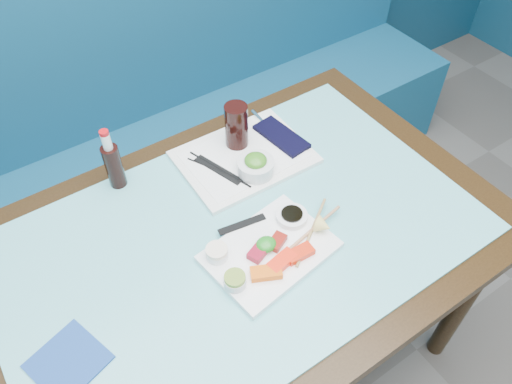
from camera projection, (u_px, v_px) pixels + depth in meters
booth_bench at (131, 155)px, 2.04m from camera, size 3.00×0.56×1.17m
dining_table at (240, 255)px, 1.36m from camera, size 1.40×0.90×0.75m
glass_top at (239, 236)px, 1.30m from camera, size 1.22×0.76×0.01m
sashimi_plate at (270, 251)px, 1.25m from camera, size 0.34×0.26×0.02m
salmon_left at (266, 273)px, 1.19m from camera, size 0.08×0.07×0.02m
salmon_mid at (282, 261)px, 1.21m from camera, size 0.08×0.05×0.02m
salmon_right at (299, 253)px, 1.23m from camera, size 0.07×0.04×0.02m
tuna_left at (259, 252)px, 1.23m from camera, size 0.07×0.05×0.02m
tuna_right at (277, 242)px, 1.25m from camera, size 0.06×0.05×0.02m
seaweed_garnish at (266, 244)px, 1.24m from camera, size 0.07×0.06×0.03m
ramekin_wasabi at (235, 281)px, 1.17m from camera, size 0.06×0.06×0.02m
wasabi_fill at (235, 278)px, 1.16m from camera, size 0.06×0.06×0.01m
ramekin_ginger at (217, 254)px, 1.22m from camera, size 0.07×0.07×0.02m
ginger_fill at (217, 250)px, 1.21m from camera, size 0.06×0.06×0.01m
soy_dish at (292, 216)px, 1.30m from camera, size 0.11×0.11×0.02m
soy_fill at (292, 214)px, 1.30m from camera, size 0.07×0.07×0.01m
lemon_wedge at (324, 226)px, 1.26m from camera, size 0.06×0.05×0.05m
chopstick_sleeve at (242, 224)px, 1.29m from camera, size 0.13×0.04×0.00m
wooden_chopstick_a at (308, 233)px, 1.27m from camera, size 0.24×0.06×0.01m
wooden_chopstick_b at (312, 231)px, 1.28m from camera, size 0.20×0.14×0.01m
serving_tray at (244, 157)px, 1.48m from camera, size 0.38×0.29×0.01m
paper_placemat at (244, 155)px, 1.47m from camera, size 0.33×0.24×0.00m
seaweed_bowl at (256, 167)px, 1.41m from camera, size 0.14×0.14×0.04m
seaweed_salad at (256, 160)px, 1.39m from camera, size 0.08×0.08×0.03m
cola_glass at (236, 126)px, 1.45m from camera, size 0.08×0.08×0.14m
navy_pouch at (281, 137)px, 1.52m from camera, size 0.10×0.19×0.01m
fork at (260, 119)px, 1.57m from camera, size 0.02×0.10×0.01m
black_chopstick_a at (217, 170)px, 1.43m from camera, size 0.10×0.18×0.01m
black_chopstick_b at (220, 169)px, 1.43m from camera, size 0.08×0.22×0.01m
tray_sleeve at (218, 170)px, 1.43m from camera, size 0.08×0.17×0.00m
cola_bottle_body at (114, 166)px, 1.37m from camera, size 0.06×0.06×0.14m
cola_bottle_neck at (106, 141)px, 1.30m from camera, size 0.03×0.03×0.05m
cola_bottle_cap at (104, 133)px, 1.27m from camera, size 0.03×0.03×0.01m
blue_napkin at (68, 362)px, 1.07m from camera, size 0.18×0.18×0.01m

